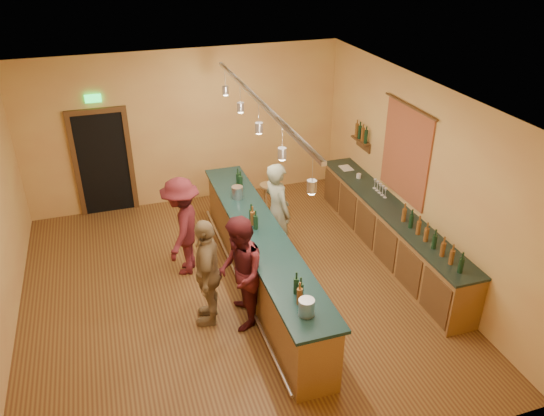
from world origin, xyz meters
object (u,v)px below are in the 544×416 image
object	(u,v)px
back_counter	(390,231)
bartender	(277,211)
tasting_bar	(260,255)
customer_a	(240,274)
customer_b	(208,272)
bar_stool	(268,191)
customer_c	(182,227)

from	to	relation	value
back_counter	bartender	size ratio (longest dim) A/B	2.54
tasting_bar	customer_a	xyz separation A→B (m)	(-0.55, -0.78, 0.27)
customer_a	customer_b	world-z (taller)	customer_a
customer_a	bar_stool	size ratio (longest dim) A/B	2.44
customer_b	bar_stool	size ratio (longest dim) A/B	2.37
bartender	bar_stool	xyz separation A→B (m)	(0.29, 1.41, -0.32)
customer_c	bar_stool	size ratio (longest dim) A/B	2.40
back_counter	bar_stool	xyz separation A→B (m)	(-1.61, 2.02, 0.09)
bartender	back_counter	bearing A→B (deg)	-121.44
tasting_bar	bartender	distance (m)	1.01
bartender	customer_b	bearing A→B (deg)	117.88
customer_b	customer_c	size ratio (longest dim) A/B	0.99
back_counter	tasting_bar	world-z (taller)	tasting_bar
customer_b	customer_c	distance (m)	1.39
tasting_bar	customer_b	world-z (taller)	customer_b
customer_c	bar_stool	distance (m)	2.39
customer_c	bar_stool	world-z (taller)	customer_c
bar_stool	customer_a	bearing A→B (deg)	-115.00
tasting_bar	bar_stool	size ratio (longest dim) A/B	7.08
bartender	customer_b	xyz separation A→B (m)	(-1.52, -1.35, -0.04)
tasting_bar	customer_b	bearing A→B (deg)	-150.14
back_counter	bartender	distance (m)	2.04
tasting_bar	customer_a	bearing A→B (deg)	-125.16
customer_b	back_counter	bearing A→B (deg)	119.00
back_counter	customer_c	bearing A→B (deg)	169.67
customer_b	customer_c	world-z (taller)	customer_c
tasting_bar	customer_b	distance (m)	1.14
customer_b	tasting_bar	bearing A→B (deg)	136.72
back_counter	tasting_bar	xyz separation A→B (m)	(-2.45, -0.18, 0.12)
customer_a	customer_c	distance (m)	1.70
bartender	customer_b	distance (m)	2.03
customer_a	customer_b	xyz separation A→B (m)	(-0.42, 0.22, -0.03)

